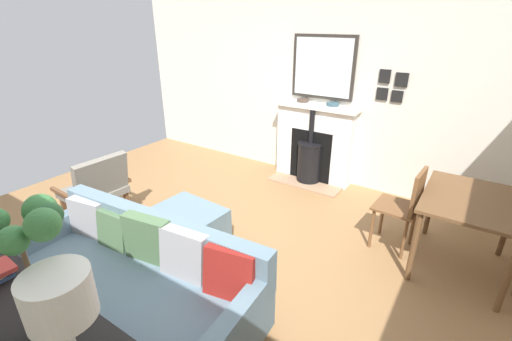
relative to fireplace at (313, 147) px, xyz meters
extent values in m
cube|color=olive|center=(2.20, -0.17, -0.51)|extent=(4.84, 6.17, 0.01)
cube|color=silver|center=(-0.22, -0.17, 0.81)|extent=(0.12, 6.17, 2.64)
cube|color=#9E7A5B|center=(0.25, 0.00, -0.49)|extent=(0.32, 1.05, 0.03)
cube|color=white|center=(-0.04, 0.00, 0.03)|extent=(0.25, 1.10, 1.07)
cube|color=black|center=(0.07, 0.00, -0.11)|extent=(0.06, 0.62, 0.73)
cylinder|color=black|center=(0.11, 0.00, -0.20)|extent=(0.34, 0.34, 0.55)
cylinder|color=black|center=(0.11, 0.00, 0.09)|extent=(0.36, 0.36, 0.02)
cylinder|color=black|center=(0.11, 0.00, 0.33)|extent=(0.07, 0.07, 0.47)
cube|color=white|center=(-0.01, 0.00, 0.59)|extent=(0.30, 1.18, 0.05)
cube|color=#2D2823|center=(-0.14, 0.00, 1.09)|extent=(0.04, 0.88, 0.83)
cube|color=silver|center=(-0.12, 0.00, 1.09)|extent=(0.01, 0.80, 0.75)
cylinder|color=#47382D|center=(-0.04, -0.23, 0.64)|extent=(0.17, 0.17, 0.04)
torus|color=#47382D|center=(-0.04, -0.23, 0.65)|extent=(0.17, 0.17, 0.01)
cylinder|color=#334C56|center=(-0.04, 0.22, 0.64)|extent=(0.17, 0.17, 0.04)
torus|color=#334C56|center=(-0.04, 0.22, 0.66)|extent=(0.17, 0.17, 0.01)
cylinder|color=#B2B2B7|center=(3.57, -0.89, -0.46)|extent=(0.04, 0.04, 0.10)
cylinder|color=#B2B2B7|center=(2.91, -0.94, -0.46)|extent=(0.04, 0.04, 0.10)
cylinder|color=#B2B2B7|center=(2.78, 0.82, -0.46)|extent=(0.04, 0.04, 0.10)
cube|color=slate|center=(3.18, -0.04, -0.26)|extent=(0.97, 2.13, 0.30)
cube|color=slate|center=(2.83, -0.06, 0.07)|extent=(0.29, 2.08, 0.36)
cube|color=slate|center=(3.25, -1.01, -0.02)|extent=(0.79, 0.18, 0.18)
cube|color=slate|center=(3.11, 0.94, -0.02)|extent=(0.79, 0.18, 0.18)
cube|color=#99999E|center=(2.98, -0.80, 0.06)|extent=(0.18, 0.37, 0.36)
cube|color=#4C6B47|center=(2.95, -0.46, 0.04)|extent=(0.17, 0.33, 0.33)
cube|color=#4C6B47|center=(2.93, -0.08, 0.08)|extent=(0.18, 0.41, 0.40)
cube|color=#99999E|center=(2.90, 0.30, 0.07)|extent=(0.20, 0.40, 0.40)
cube|color=maroon|center=(2.87, 0.70, 0.06)|extent=(0.23, 0.40, 0.38)
cylinder|color=#B2B2B7|center=(2.40, -0.65, -0.46)|extent=(0.03, 0.03, 0.09)
cylinder|color=#B2B2B7|center=(2.44, -0.09, -0.46)|extent=(0.03, 0.03, 0.09)
cylinder|color=#B2B2B7|center=(1.97, -0.63, -0.46)|extent=(0.03, 0.03, 0.09)
cylinder|color=#B2B2B7|center=(2.00, -0.07, -0.46)|extent=(0.03, 0.03, 0.09)
cube|color=slate|center=(2.20, -0.36, -0.25)|extent=(0.58, 0.73, 0.32)
cube|color=brown|center=(2.17, -1.86, -0.33)|extent=(0.05, 0.05, 0.34)
cube|color=brown|center=(2.68, -1.88, -0.33)|extent=(0.05, 0.05, 0.34)
cube|color=brown|center=(2.19, -1.38, -0.33)|extent=(0.05, 0.05, 0.34)
cube|color=brown|center=(2.70, -1.41, -0.33)|extent=(0.05, 0.05, 0.34)
cube|color=slate|center=(2.43, -1.63, -0.14)|extent=(0.63, 0.59, 0.08)
cube|color=slate|center=(2.45, -1.38, 0.11)|extent=(0.61, 0.18, 0.44)
cube|color=brown|center=(2.11, -1.62, -0.05)|extent=(0.06, 0.53, 0.04)
cube|color=brown|center=(2.75, -1.65, -0.05)|extent=(0.06, 0.53, 0.04)
cube|color=black|center=(3.90, -0.04, 0.25)|extent=(0.43, 1.80, 0.03)
cylinder|color=white|center=(3.90, 0.64, 0.41)|extent=(0.03, 0.03, 0.25)
cylinder|color=silver|center=(3.90, 0.64, 0.64)|extent=(0.28, 0.28, 0.22)
cylinder|color=silver|center=(3.88, 0.33, 0.36)|extent=(0.16, 0.16, 0.19)
cylinder|color=brown|center=(3.88, 0.33, 0.60)|extent=(0.02, 0.02, 0.29)
sphere|color=#387A3D|center=(3.93, 0.42, 0.85)|extent=(0.13, 0.13, 0.13)
sphere|color=#387A3D|center=(3.84, 0.50, 0.90)|extent=(0.14, 0.14, 0.14)
sphere|color=#26562D|center=(3.76, 0.39, 0.87)|extent=(0.11, 0.11, 0.11)
sphere|color=#387A3D|center=(3.71, 0.20, 0.81)|extent=(0.16, 0.16, 0.16)
cylinder|color=brown|center=(0.61, 1.67, -0.15)|extent=(0.05, 0.05, 0.71)
cylinder|color=brown|center=(1.50, 1.67, -0.15)|extent=(0.05, 0.05, 0.71)
cylinder|color=brown|center=(0.61, 2.36, -0.15)|extent=(0.05, 0.05, 0.71)
cylinder|color=brown|center=(1.50, 2.36, -0.15)|extent=(0.05, 0.05, 0.71)
cube|color=brown|center=(1.06, 2.02, 0.22)|extent=(0.99, 0.79, 0.03)
cylinder|color=brown|center=(0.89, 1.25, -0.28)|extent=(0.03, 0.03, 0.46)
cylinder|color=brown|center=(1.21, 1.23, -0.28)|extent=(0.03, 0.03, 0.46)
cylinder|color=brown|center=(0.91, 1.57, -0.28)|extent=(0.03, 0.03, 0.46)
cylinder|color=brown|center=(1.23, 1.55, -0.28)|extent=(0.03, 0.03, 0.46)
cube|color=brown|center=(1.06, 1.40, -0.04)|extent=(0.42, 0.42, 0.02)
cube|color=brown|center=(1.07, 1.57, 0.18)|extent=(0.36, 0.06, 0.42)
cube|color=black|center=(-0.15, 0.81, 1.04)|extent=(0.02, 0.13, 0.16)
cube|color=black|center=(-0.15, 1.02, 1.02)|extent=(0.02, 0.15, 0.16)
cube|color=black|center=(-0.15, 0.81, 0.83)|extent=(0.02, 0.14, 0.15)
cube|color=black|center=(-0.15, 0.99, 0.81)|extent=(0.02, 0.13, 0.14)
camera|label=1|loc=(4.36, 1.91, 1.68)|focal=24.32mm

